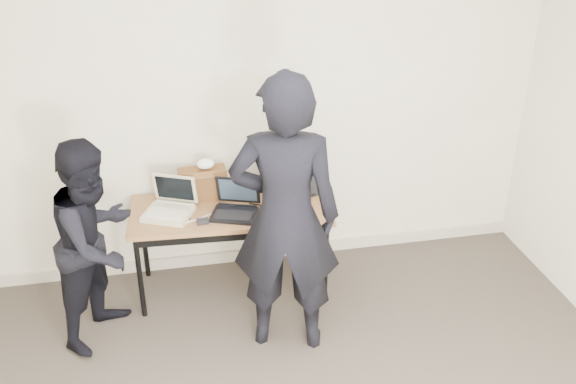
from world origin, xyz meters
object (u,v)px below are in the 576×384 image
object	(u,v)px
laptop_right	(287,185)
person_observer	(97,242)
equipment_box	(307,182)
leather_satchel	(203,183)
desk	(231,216)
laptop_beige	(170,207)
person_typist	(285,218)
laptop_center	(236,206)

from	to	relation	value
laptop_right	person_observer	xyz separation A→B (m)	(-1.42, -0.52, -0.03)
equipment_box	laptop_right	bearing A→B (deg)	177.36
leather_satchel	equipment_box	world-z (taller)	leather_satchel
laptop_right	equipment_box	distance (m)	0.16
desk	leather_satchel	size ratio (longest dim) A/B	4.19
laptop_beige	leather_satchel	bearing A→B (deg)	62.53
laptop_beige	equipment_box	size ratio (longest dim) A/B	1.67
laptop_right	leather_satchel	xyz separation A→B (m)	(-0.65, 0.03, 0.07)
laptop_right	person_observer	world-z (taller)	person_observer
person_observer	equipment_box	bearing A→B (deg)	-40.12
equipment_box	leather_satchel	bearing A→B (deg)	177.48
person_typist	desk	bearing A→B (deg)	-52.92
laptop_beige	person_observer	distance (m)	0.61
desk	equipment_box	distance (m)	0.67
desk	laptop_right	distance (m)	0.53
desk	laptop_right	size ratio (longest dim) A/B	3.25
equipment_box	person_typist	bearing A→B (deg)	-111.55
laptop_beige	leather_satchel	distance (m)	0.34
laptop_beige	laptop_right	xyz separation A→B (m)	(0.92, 0.18, 0.01)
laptop_beige	laptop_center	world-z (taller)	laptop_beige
laptop_center	person_observer	bearing A→B (deg)	-144.78
desk	person_observer	size ratio (longest dim) A/B	1.03
desk	equipment_box	xyz separation A→B (m)	(0.63, 0.19, 0.13)
laptop_beige	person_typist	distance (m)	1.03
person_observer	leather_satchel	bearing A→B (deg)	-22.65
person_typist	person_observer	distance (m)	1.31
laptop_beige	equipment_box	xyz separation A→B (m)	(1.07, 0.17, 0.02)
laptop_beige	laptop_right	bearing A→B (deg)	35.45
person_observer	laptop_center	bearing A→B (deg)	-42.90
person_typist	person_observer	xyz separation A→B (m)	(-1.24, 0.35, -0.24)
person_typist	laptop_beige	bearing A→B (deg)	-29.64
laptop_beige	leather_satchel	xyz separation A→B (m)	(0.26, 0.21, 0.07)
laptop_right	leather_satchel	size ratio (longest dim) A/B	1.29
laptop_beige	person_typist	size ratio (longest dim) A/B	0.22
desk	laptop_right	bearing A→B (deg)	26.09
laptop_right	person_observer	size ratio (longest dim) A/B	0.32
laptop_beige	person_typist	xyz separation A→B (m)	(0.73, -0.69, 0.22)
laptop_center	leather_satchel	bearing A→B (deg)	147.15
laptop_beige	person_typist	bearing A→B (deg)	-18.95
laptop_center	equipment_box	xyz separation A→B (m)	(0.60, 0.25, 0.02)
person_observer	desk	bearing A→B (deg)	-39.39
equipment_box	person_observer	world-z (taller)	person_observer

